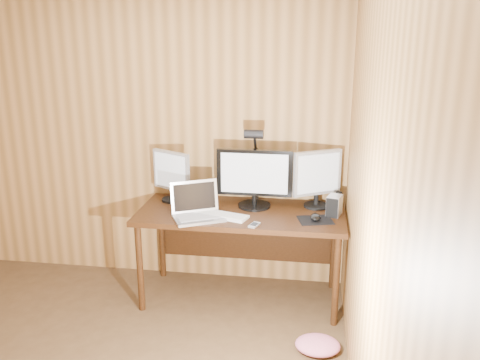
% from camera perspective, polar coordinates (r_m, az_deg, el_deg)
% --- Properties ---
extents(desk, '(1.60, 0.70, 0.75)m').
position_cam_1_polar(desk, '(4.06, 0.25, -4.82)').
color(desk, black).
rests_on(desk, floor).
extents(monitor_center, '(0.60, 0.26, 0.46)m').
position_cam_1_polar(monitor_center, '(3.98, 1.63, 0.29)').
color(monitor_center, black).
rests_on(monitor_center, desk).
extents(monitor_left, '(0.34, 0.20, 0.42)m').
position_cam_1_polar(monitor_left, '(4.16, -7.70, 0.60)').
color(monitor_left, black).
rests_on(monitor_left, desk).
extents(monitor_right, '(0.37, 0.23, 0.46)m').
position_cam_1_polar(monitor_right, '(4.02, 8.67, 0.34)').
color(monitor_right, black).
rests_on(monitor_right, desk).
extents(laptop, '(0.45, 0.41, 0.26)m').
position_cam_1_polar(laptop, '(3.83, -4.86, -3.23)').
color(laptop, silver).
rests_on(laptop, desk).
extents(keyboard, '(0.47, 0.26, 0.02)m').
position_cam_1_polar(keyboard, '(3.86, -2.41, -3.91)').
color(keyboard, white).
rests_on(keyboard, desk).
extents(mousepad, '(0.29, 0.26, 0.00)m').
position_cam_1_polar(mousepad, '(3.81, 8.46, -4.48)').
color(mousepad, black).
rests_on(mousepad, desk).
extents(mouse, '(0.10, 0.13, 0.04)m').
position_cam_1_polar(mouse, '(3.80, 8.47, -4.16)').
color(mouse, black).
rests_on(mouse, mousepad).
extents(hard_drive, '(0.13, 0.16, 0.15)m').
position_cam_1_polar(hard_drive, '(3.91, 10.53, -2.84)').
color(hard_drive, silver).
rests_on(hard_drive, desk).
extents(phone, '(0.08, 0.12, 0.01)m').
position_cam_1_polar(phone, '(3.67, 1.62, -5.07)').
color(phone, silver).
rests_on(phone, desk).
extents(speaker, '(0.05, 0.05, 0.12)m').
position_cam_1_polar(speaker, '(4.13, 11.03, -2.10)').
color(speaker, black).
rests_on(speaker, desk).
extents(desk_lamp, '(0.15, 0.22, 0.66)m').
position_cam_1_polar(desk_lamp, '(4.04, 1.65, 2.92)').
color(desk_lamp, black).
rests_on(desk_lamp, desk).
extents(fabric_pile, '(0.33, 0.28, 0.10)m').
position_cam_1_polar(fabric_pile, '(3.66, 8.71, -17.86)').
color(fabric_pile, '#D56782').
rests_on(fabric_pile, floor).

